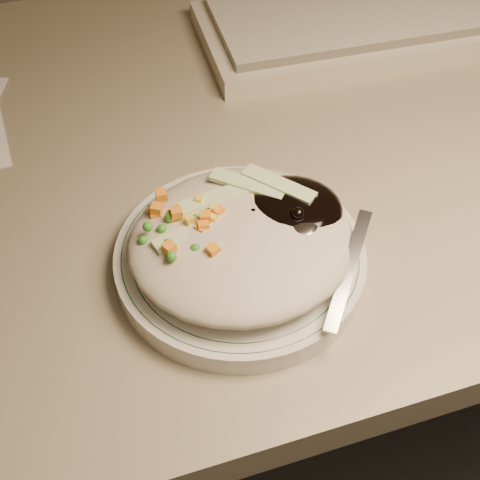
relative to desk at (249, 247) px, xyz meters
name	(u,v)px	position (x,y,z in m)	size (l,w,h in m)	color
desk	(249,247)	(0.00, 0.00, 0.00)	(1.40, 0.70, 0.74)	gray
plate	(240,260)	(-0.07, -0.18, 0.21)	(0.22, 0.22, 0.02)	silver
plate_rim	(240,252)	(-0.07, -0.18, 0.22)	(0.21, 0.21, 0.00)	#144723
meal	(245,235)	(-0.07, -0.18, 0.24)	(0.21, 0.19, 0.05)	#B2AA90
keyboard	(404,16)	(0.25, 0.13, 0.22)	(0.52, 0.21, 0.04)	beige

